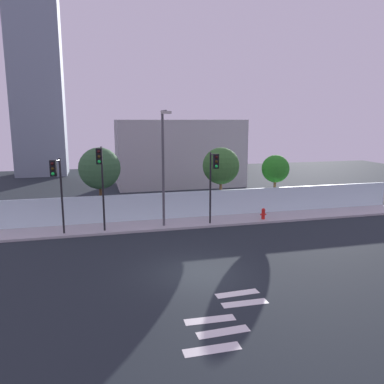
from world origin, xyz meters
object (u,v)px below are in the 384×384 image
(traffic_light_left, at_px, (213,173))
(roadside_tree_midleft, at_px, (221,166))
(street_lamp_curbside, at_px, (163,160))
(fire_hydrant, at_px, (263,213))
(traffic_light_center, at_px, (101,172))
(traffic_light_right, at_px, (57,181))
(roadside_tree_midright, at_px, (275,169))
(roadside_tree_leftmost, at_px, (100,168))

(traffic_light_left, height_order, roadside_tree_midleft, roadside_tree_midleft)
(street_lamp_curbside, height_order, fire_hydrant, street_lamp_curbside)
(traffic_light_center, relative_size, roadside_tree_midleft, 1.06)
(traffic_light_right, relative_size, street_lamp_curbside, 0.62)
(traffic_light_right, relative_size, roadside_tree_midleft, 0.93)
(fire_hydrant, distance_m, roadside_tree_midright, 4.63)
(street_lamp_curbside, height_order, roadside_tree_midright, street_lamp_curbside)
(traffic_light_left, xyz_separation_m, traffic_light_center, (-6.85, -0.02, 0.33))
(street_lamp_curbside, xyz_separation_m, roadside_tree_midleft, (4.84, 3.17, -0.88))
(traffic_light_right, relative_size, fire_hydrant, 5.98)
(traffic_light_right, bearing_deg, traffic_light_left, -0.11)
(traffic_light_center, distance_m, traffic_light_right, 2.48)
(traffic_light_right, distance_m, roadside_tree_leftmost, 4.51)
(traffic_light_left, bearing_deg, fire_hydrant, 11.12)
(traffic_light_center, xyz_separation_m, street_lamp_curbside, (3.81, 0.66, 0.51))
(traffic_light_left, height_order, traffic_light_right, traffic_light_left)
(traffic_light_left, relative_size, roadside_tree_midleft, 0.96)
(traffic_light_left, bearing_deg, traffic_light_center, -179.82)
(traffic_light_right, distance_m, street_lamp_curbside, 6.36)
(traffic_light_center, bearing_deg, traffic_light_left, 0.18)
(roadside_tree_midleft, bearing_deg, fire_hydrant, -56.00)
(traffic_light_center, bearing_deg, roadside_tree_midleft, 23.91)
(traffic_light_right, xyz_separation_m, roadside_tree_leftmost, (2.43, 3.80, 0.14))
(traffic_light_center, distance_m, roadside_tree_midright, 13.60)
(street_lamp_curbside, bearing_deg, traffic_light_left, -11.89)
(traffic_light_right, height_order, fire_hydrant, traffic_light_right)
(traffic_light_center, xyz_separation_m, roadside_tree_midleft, (8.65, 3.84, -0.37))
(traffic_light_left, height_order, traffic_light_center, traffic_light_center)
(traffic_light_center, height_order, fire_hydrant, traffic_light_center)
(roadside_tree_midleft, bearing_deg, street_lamp_curbside, -146.74)
(traffic_light_center, relative_size, roadside_tree_midright, 1.22)
(roadside_tree_midleft, height_order, roadside_tree_midright, roadside_tree_midleft)
(street_lamp_curbside, relative_size, fire_hydrant, 9.60)
(traffic_light_center, xyz_separation_m, traffic_light_right, (-2.45, 0.04, -0.43))
(traffic_light_center, xyz_separation_m, fire_hydrant, (10.71, 0.78, -3.33))
(roadside_tree_midright, bearing_deg, street_lamp_curbside, -161.00)
(traffic_light_left, relative_size, street_lamp_curbside, 0.64)
(street_lamp_curbside, bearing_deg, roadside_tree_midright, 19.00)
(roadside_tree_midleft, bearing_deg, traffic_light_left, -115.23)
(street_lamp_curbside, xyz_separation_m, fire_hydrant, (6.90, 0.12, -3.84))
(street_lamp_curbside, relative_size, roadside_tree_midright, 1.72)
(traffic_light_right, bearing_deg, roadside_tree_midright, 13.78)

